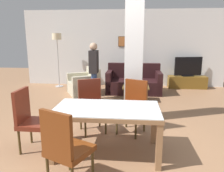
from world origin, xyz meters
TOP-DOWN VIEW (x-y plane):
  - ground_plane at (0.00, 0.00)m, footprint 18.00×18.00m
  - back_wall at (0.00, 4.91)m, footprint 7.20×0.09m
  - divider_pillar at (0.39, 1.45)m, footprint 0.36×0.35m
  - dining_table at (0.00, 0.00)m, footprint 1.58×0.87m
  - dining_chair_far_right at (0.39, 0.82)m, footprint 0.61×0.61m
  - dining_chair_far_left at (-0.39, 0.81)m, footprint 0.61×0.61m
  - dining_chair_head_left at (-1.20, 0.00)m, footprint 0.46×0.46m
  - dining_chair_near_left at (-0.39, -0.83)m, footprint 0.61×0.61m
  - sofa at (0.41, 3.85)m, footprint 1.72×0.93m
  - armchair at (-1.13, 3.51)m, footprint 1.17×1.18m
  - coffee_table at (0.46, 2.87)m, footprint 0.72×0.51m
  - bottle at (0.36, 2.98)m, footprint 0.07×0.07m
  - tv_stand at (2.27, 4.63)m, footprint 1.29×0.40m
  - tv_screen at (2.27, 4.63)m, footprint 0.96×0.28m
  - floor_lamp at (-2.27, 4.43)m, footprint 0.31×0.31m
  - standing_person at (-0.70, 2.86)m, footprint 0.22×0.38m

SIDE VIEW (x-z plane):
  - ground_plane at x=0.00m, z-range 0.00..0.00m
  - tv_stand at x=2.27m, z-range 0.00..0.42m
  - coffee_table at x=0.46m, z-range 0.01..0.42m
  - armchair at x=-1.13m, z-range -0.12..0.69m
  - sofa at x=0.41m, z-range -0.15..0.76m
  - bottle at x=0.36m, z-range 0.38..0.66m
  - dining_chair_far_right at x=0.39m, z-range 0.04..1.02m
  - dining_chair_far_left at x=-0.39m, z-range 0.04..1.02m
  - dining_chair_head_left at x=-1.20m, z-range 0.04..1.02m
  - dining_chair_near_left at x=-0.39m, z-range 0.04..1.02m
  - dining_table at x=0.00m, z-range 0.21..0.94m
  - tv_screen at x=2.27m, z-range 0.41..1.08m
  - standing_person at x=-0.70m, z-range 0.12..1.73m
  - divider_pillar at x=0.39m, z-range 0.00..2.70m
  - back_wall at x=0.00m, z-range 0.00..2.70m
  - floor_lamp at x=-2.27m, z-range 0.64..2.52m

